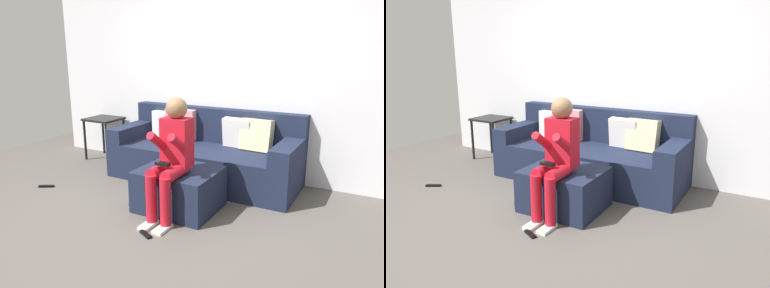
# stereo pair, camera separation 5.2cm
# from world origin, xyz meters

# --- Properties ---
(ground_plane) EXTENTS (7.24, 7.24, 0.00)m
(ground_plane) POSITION_xyz_m (0.00, 0.00, 0.00)
(ground_plane) COLOR #544F49
(wall_back) EXTENTS (5.57, 0.10, 2.58)m
(wall_back) POSITION_xyz_m (0.00, 1.97, 1.29)
(wall_back) COLOR silver
(wall_back) RESTS_ON ground_plane
(couch_sectional) EXTENTS (2.36, 0.89, 0.88)m
(couch_sectional) POSITION_xyz_m (-0.09, 1.54, 0.32)
(couch_sectional) COLOR #192138
(couch_sectional) RESTS_ON ground_plane
(ottoman) EXTENTS (0.79, 0.67, 0.43)m
(ottoman) POSITION_xyz_m (0.08, 0.62, 0.22)
(ottoman) COLOR #192138
(ottoman) RESTS_ON ground_plane
(person_seated) EXTENTS (0.29, 0.62, 1.18)m
(person_seated) POSITION_xyz_m (0.11, 0.43, 0.66)
(person_seated) COLOR red
(person_seated) RESTS_ON ground_plane
(side_table) EXTENTS (0.48, 0.46, 0.62)m
(side_table) POSITION_xyz_m (-1.84, 1.65, 0.51)
(side_table) COLOR black
(side_table) RESTS_ON ground_plane
(remote_near_ottoman) EXTENTS (0.16, 0.11, 0.02)m
(remote_near_ottoman) POSITION_xyz_m (0.10, -0.03, 0.01)
(remote_near_ottoman) COLOR black
(remote_near_ottoman) RESTS_ON ground_plane
(remote_by_storage_bin) EXTENTS (0.15, 0.13, 0.02)m
(remote_by_storage_bin) POSITION_xyz_m (-0.38, 0.47, 0.01)
(remote_by_storage_bin) COLOR black
(remote_by_storage_bin) RESTS_ON ground_plane
(remote_under_side_table) EXTENTS (0.18, 0.13, 0.02)m
(remote_under_side_table) POSITION_xyz_m (-1.65, 0.37, 0.01)
(remote_under_side_table) COLOR black
(remote_under_side_table) RESTS_ON ground_plane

